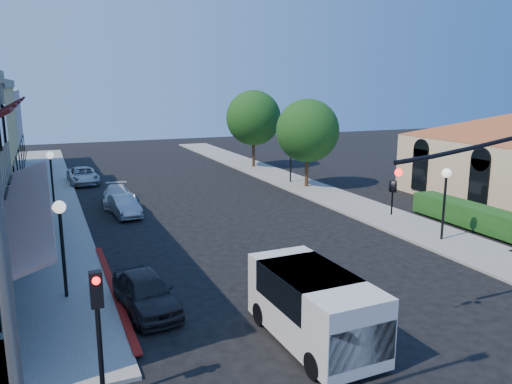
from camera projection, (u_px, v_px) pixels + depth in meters
name	position (u px, v px, depth m)	size (l,w,h in m)	color
ground	(413.00, 361.00, 13.63)	(120.00, 120.00, 0.00)	black
sidewalk_left	(49.00, 194.00, 34.51)	(3.50, 50.00, 0.12)	gray
sidewalk_right	(277.00, 176.00, 41.26)	(3.50, 50.00, 0.12)	gray
curb_red_strip	(114.00, 292.00, 18.16)	(0.25, 10.00, 0.06)	maroon
hedge	(474.00, 229.00, 26.23)	(1.40, 8.00, 1.10)	#174513
street_tree_a	(308.00, 131.00, 35.92)	(4.56, 4.56, 6.48)	#372616
street_tree_b	(253.00, 118.00, 44.84)	(4.94, 4.94, 7.02)	#372616
secondary_signal	(98.00, 312.00, 11.33)	(0.28, 0.42, 3.32)	black
cobra_streetlight	(27.00, 234.00, 7.21)	(3.60, 0.25, 9.31)	#595B5E
lamppost_left_near	(61.00, 225.00, 16.97)	(0.44, 0.44, 3.57)	black
lamppost_left_far	(51.00, 166.00, 29.55)	(0.44, 0.44, 3.57)	black
lamppost_right_near	(446.00, 186.00, 23.53)	(0.44, 0.44, 3.57)	black
lamppost_right_far	(291.00, 148.00, 37.91)	(0.44, 0.44, 3.57)	black
white_van	(315.00, 304.00, 14.35)	(2.20, 4.81, 2.11)	silver
parked_car_a	(146.00, 292.00, 16.53)	(1.55, 3.86, 1.32)	black
parked_car_b	(124.00, 206.00, 28.73)	(1.26, 3.60, 1.19)	#9A9D9F
parked_car_c	(117.00, 195.00, 31.54)	(1.62, 3.99, 1.16)	silver
parked_car_d	(83.00, 176.00, 38.25)	(2.06, 4.48, 1.24)	#B8BBBE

